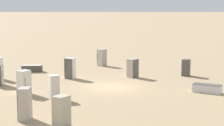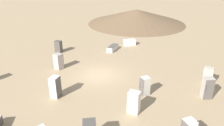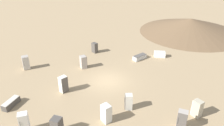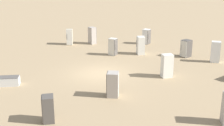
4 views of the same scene
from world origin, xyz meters
name	(u,v)px [view 3 (image 3 of 4)]	position (x,y,z in m)	size (l,w,h in m)	color
ground_plane	(108,81)	(0.00, 0.00, 0.00)	(1000.00, 1000.00, 0.00)	#9E8460
dirt_mound	(190,26)	(7.55, 20.04, 1.23)	(17.29, 17.29, 2.46)	brown
discarded_fridge_0	(83,62)	(-3.89, 1.87, 0.78)	(1.03, 1.03, 1.55)	#A89E93
discarded_fridge_1	(26,63)	(-10.24, -0.77, 0.83)	(1.03, 1.03, 1.67)	#A89E93
discarded_fridge_2	(57,126)	(-0.84, -8.54, 0.75)	(0.75, 0.79, 1.50)	#4C4742
discarded_fridge_3	(63,84)	(-3.46, -3.34, 0.85)	(0.87, 0.93, 1.70)	silver
discarded_fridge_4	(11,103)	(-6.76, -7.11, 0.31)	(0.64, 1.84, 0.62)	#4C4742
discarded_fridge_5	(197,108)	(9.24, -2.58, 0.78)	(0.97, 0.93, 1.56)	#B2A88E
discarded_fridge_6	(24,123)	(-3.37, -9.22, 0.88)	(0.93, 0.91, 1.77)	white
discarded_fridge_8	(129,102)	(3.47, -3.73, 0.77)	(0.83, 0.78, 1.53)	beige
discarded_fridge_9	(182,120)	(8.13, -4.61, 0.86)	(0.77, 0.63, 1.72)	#A89E93
discarded_fridge_10	(106,113)	(2.19, -5.91, 0.81)	(0.99, 0.96, 1.63)	silver
discarded_fridge_11	(95,48)	(-4.48, 6.50, 0.71)	(0.91, 0.86, 1.41)	#4C4742
discarded_fridge_12	(160,54)	(4.31, 8.20, 0.39)	(1.60, 1.04, 0.79)	white
discarded_fridge_13	(140,57)	(1.96, 6.57, 0.29)	(1.61, 2.03, 0.59)	silver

